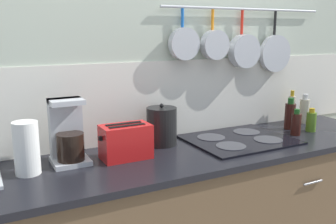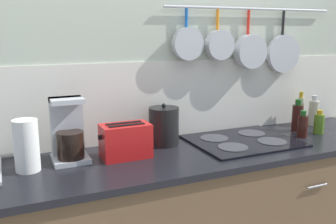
{
  "view_description": "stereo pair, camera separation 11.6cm",
  "coord_description": "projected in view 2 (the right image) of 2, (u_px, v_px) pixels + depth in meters",
  "views": [
    {
      "loc": [
        -0.92,
        -1.67,
        1.55
      ],
      "look_at": [
        -0.05,
        0.0,
        1.14
      ],
      "focal_mm": 40.0,
      "sensor_mm": 36.0,
      "label": 1
    },
    {
      "loc": [
        -0.82,
        -1.72,
        1.55
      ],
      "look_at": [
        -0.05,
        0.0,
        1.14
      ],
      "focal_mm": 40.0,
      "sensor_mm": 36.0,
      "label": 2
    }
  ],
  "objects": [
    {
      "name": "countertop",
      "position": [
        176.0,
        157.0,
        2.0
      ],
      "size": [
        2.91,
        0.62,
        0.03
      ],
      "color": "black",
      "rests_on": "cabinet_base"
    },
    {
      "name": "coffee_maker",
      "position": [
        69.0,
        135.0,
        1.88
      ],
      "size": [
        0.18,
        0.19,
        0.32
      ],
      "color": "#B7BABF",
      "rests_on": "countertop"
    },
    {
      "name": "bottle_dish_soap",
      "position": [
        319.0,
        123.0,
        2.39
      ],
      "size": [
        0.06,
        0.06,
        0.15
      ],
      "color": "#4C721E",
      "rests_on": "countertop"
    },
    {
      "name": "bottle_olive_oil",
      "position": [
        300.0,
        110.0,
        2.62
      ],
      "size": [
        0.05,
        0.05,
        0.23
      ],
      "color": "#BFB799",
      "rests_on": "countertop"
    },
    {
      "name": "bottle_sesame_oil",
      "position": [
        302.0,
        126.0,
        2.3
      ],
      "size": [
        0.06,
        0.06,
        0.17
      ],
      "color": "#33140F",
      "rests_on": "countertop"
    },
    {
      "name": "bottle_vinegar",
      "position": [
        297.0,
        117.0,
        2.45
      ],
      "size": [
        0.07,
        0.07,
        0.21
      ],
      "color": "#33140F",
      "rests_on": "countertop"
    },
    {
      "name": "wall_back",
      "position": [
        152.0,
        78.0,
        2.23
      ],
      "size": [
        7.2,
        0.15,
        2.6
      ],
      "color": "#B2BCA8",
      "rests_on": "ground_plane"
    },
    {
      "name": "kettle",
      "position": [
        164.0,
        126.0,
        2.15
      ],
      "size": [
        0.17,
        0.17,
        0.24
      ],
      "color": "black",
      "rests_on": "countertop"
    },
    {
      "name": "toaster",
      "position": [
        126.0,
        141.0,
        1.93
      ],
      "size": [
        0.27,
        0.15,
        0.18
      ],
      "color": "red",
      "rests_on": "countertop"
    },
    {
      "name": "bottle_cooking_wine",
      "position": [
        313.0,
        112.0,
        2.6
      ],
      "size": [
        0.07,
        0.07,
        0.21
      ],
      "color": "#BFB799",
      "rests_on": "countertop"
    },
    {
      "name": "cooktop",
      "position": [
        243.0,
        141.0,
        2.22
      ],
      "size": [
        0.61,
        0.5,
        0.01
      ],
      "color": "black",
      "rests_on": "countertop"
    },
    {
      "name": "paper_towel_roll",
      "position": [
        27.0,
        146.0,
        1.73
      ],
      "size": [
        0.11,
        0.11,
        0.25
      ],
      "color": "white",
      "rests_on": "countertop"
    }
  ]
}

